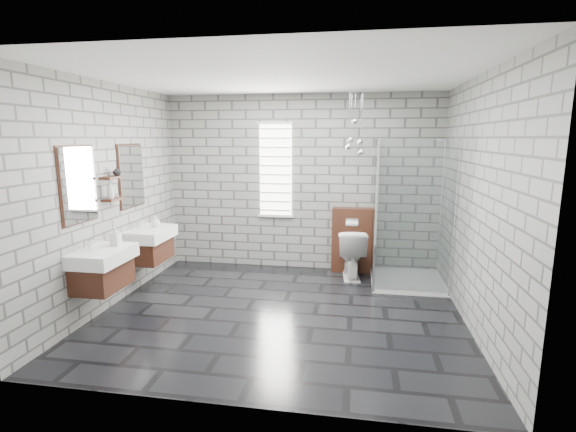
% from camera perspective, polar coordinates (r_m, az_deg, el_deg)
% --- Properties ---
extents(floor, '(4.20, 3.60, 0.02)m').
position_cam_1_polar(floor, '(5.10, -1.03, -13.11)').
color(floor, black).
rests_on(floor, ground).
extents(ceiling, '(4.20, 3.60, 0.02)m').
position_cam_1_polar(ceiling, '(4.72, -1.14, 18.75)').
color(ceiling, white).
rests_on(ceiling, wall_back).
extents(wall_back, '(4.20, 0.02, 2.70)m').
position_cam_1_polar(wall_back, '(6.50, 1.82, 4.50)').
color(wall_back, gray).
rests_on(wall_back, floor).
extents(wall_front, '(4.20, 0.02, 2.70)m').
position_cam_1_polar(wall_front, '(2.99, -7.38, -2.86)').
color(wall_front, gray).
rests_on(wall_front, floor).
extents(wall_left, '(0.02, 3.60, 2.70)m').
position_cam_1_polar(wall_left, '(5.51, -23.24, 2.53)').
color(wall_left, gray).
rests_on(wall_left, floor).
extents(wall_right, '(0.02, 3.60, 2.70)m').
position_cam_1_polar(wall_right, '(4.81, 24.47, 1.39)').
color(wall_right, gray).
rests_on(wall_right, floor).
extents(vanity_left, '(0.47, 0.70, 1.57)m').
position_cam_1_polar(vanity_left, '(5.03, -24.35, -5.16)').
color(vanity_left, '#442115').
rests_on(vanity_left, wall_left).
extents(vanity_right, '(0.47, 0.70, 1.57)m').
position_cam_1_polar(vanity_right, '(5.92, -18.64, -2.49)').
color(vanity_right, '#442115').
rests_on(vanity_right, wall_left).
extents(shelf_lower, '(0.14, 0.30, 0.03)m').
position_cam_1_polar(shelf_lower, '(5.43, -22.79, 2.14)').
color(shelf_lower, '#442115').
rests_on(shelf_lower, wall_left).
extents(shelf_upper, '(0.14, 0.30, 0.03)m').
position_cam_1_polar(shelf_upper, '(5.40, -22.99, 4.87)').
color(shelf_upper, '#442115').
rests_on(shelf_upper, wall_left).
extents(window, '(0.56, 0.05, 1.48)m').
position_cam_1_polar(window, '(6.51, -1.71, 6.28)').
color(window, white).
rests_on(window, wall_back).
extents(cistern_panel, '(0.60, 0.20, 1.00)m').
position_cam_1_polar(cistern_panel, '(6.48, 8.69, -3.27)').
color(cistern_panel, '#442115').
rests_on(cistern_panel, floor).
extents(flush_plate, '(0.18, 0.01, 0.12)m').
position_cam_1_polar(flush_plate, '(6.31, 8.75, -0.86)').
color(flush_plate, silver).
rests_on(flush_plate, cistern_panel).
extents(shower_enclosure, '(1.00, 1.00, 2.03)m').
position_cam_1_polar(shower_enclosure, '(6.01, 15.33, -4.60)').
color(shower_enclosure, white).
rests_on(shower_enclosure, floor).
extents(pendant_cluster, '(0.26, 0.22, 0.89)m').
position_cam_1_polar(pendant_cluster, '(5.97, 9.15, 10.29)').
color(pendant_cluster, silver).
rests_on(pendant_cluster, ceiling).
extents(toilet, '(0.48, 0.75, 0.73)m').
position_cam_1_polar(toilet, '(6.27, 8.62, -5.00)').
color(toilet, white).
rests_on(toilet, floor).
extents(soap_bottle_a, '(0.10, 0.10, 0.21)m').
position_cam_1_polar(soap_bottle_a, '(5.08, -22.51, -2.54)').
color(soap_bottle_a, '#B2B2B2').
rests_on(soap_bottle_a, vanity_left).
extents(soap_bottle_b, '(0.14, 0.14, 0.15)m').
position_cam_1_polar(soap_bottle_b, '(5.95, -17.65, -0.72)').
color(soap_bottle_b, '#B2B2B2').
rests_on(soap_bottle_b, vanity_right).
extents(soap_bottle_c, '(0.10, 0.10, 0.21)m').
position_cam_1_polar(soap_bottle_c, '(5.35, -23.13, 3.32)').
color(soap_bottle_c, '#B2B2B2').
rests_on(soap_bottle_c, shelf_lower).
extents(vase, '(0.11, 0.11, 0.10)m').
position_cam_1_polar(vase, '(5.48, -22.36, 5.69)').
color(vase, '#B2B2B2').
rests_on(vase, shelf_upper).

